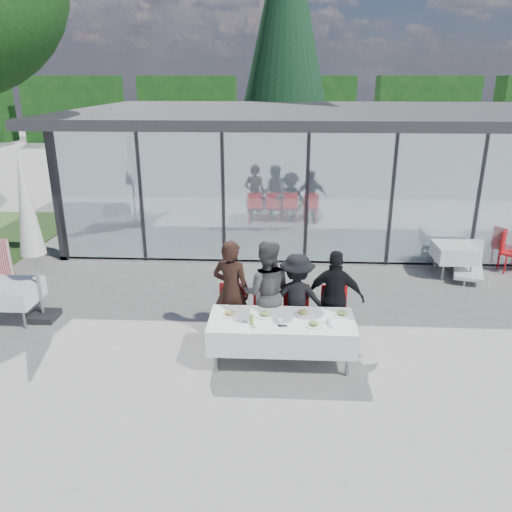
% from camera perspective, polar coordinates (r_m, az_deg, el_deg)
% --- Properties ---
extents(ground, '(90.00, 90.00, 0.00)m').
position_cam_1_polar(ground, '(8.50, -0.38, -10.45)').
color(ground, gray).
rests_on(ground, ground).
extents(pavilion, '(14.80, 8.80, 3.44)m').
position_cam_1_polar(pavilion, '(15.73, 8.82, 11.73)').
color(pavilion, gray).
rests_on(pavilion, ground).
extents(treeline, '(62.50, 2.00, 4.40)m').
position_cam_1_polar(treeline, '(35.48, -1.06, 16.38)').
color(treeline, '#113611').
rests_on(treeline, ground).
extents(dining_table, '(2.26, 0.96, 0.75)m').
position_cam_1_polar(dining_table, '(7.88, 2.93, -8.62)').
color(dining_table, white).
rests_on(dining_table, ground).
extents(diner_a, '(0.82, 0.82, 1.80)m').
position_cam_1_polar(diner_a, '(8.38, -2.84, -4.05)').
color(diner_a, black).
rests_on(diner_a, ground).
extents(diner_chair_a, '(0.44, 0.44, 0.97)m').
position_cam_1_polar(diner_chair_a, '(8.58, -2.76, -6.11)').
color(diner_chair_a, red).
rests_on(diner_chair_a, ground).
extents(diner_b, '(0.88, 0.88, 1.80)m').
position_cam_1_polar(diner_b, '(8.34, 1.15, -4.14)').
color(diner_b, '#474747').
rests_on(diner_b, ground).
extents(diner_chair_b, '(0.44, 0.44, 0.97)m').
position_cam_1_polar(diner_chair_b, '(8.55, 1.14, -6.20)').
color(diner_chair_b, red).
rests_on(diner_chair_b, ground).
extents(diner_c, '(1.05, 1.05, 1.57)m').
position_cam_1_polar(diner_c, '(8.39, 4.66, -4.89)').
color(diner_c, black).
rests_on(diner_c, ground).
extents(diner_chair_c, '(0.44, 0.44, 0.97)m').
position_cam_1_polar(diner_chair_c, '(8.55, 4.61, -6.26)').
color(diner_chair_c, red).
rests_on(diner_chair_c, ground).
extents(diner_d, '(1.12, 1.12, 1.64)m').
position_cam_1_polar(diner_d, '(8.42, 9.02, -4.73)').
color(diner_d, black).
rests_on(diner_d, ground).
extents(diner_chair_d, '(0.44, 0.44, 0.97)m').
position_cam_1_polar(diner_chair_d, '(8.59, 8.88, -6.30)').
color(diner_chair_d, red).
rests_on(diner_chair_d, ground).
extents(plate_a, '(0.28, 0.28, 0.07)m').
position_cam_1_polar(plate_a, '(7.91, -3.02, -6.57)').
color(plate_a, white).
rests_on(plate_a, dining_table).
extents(plate_b, '(0.28, 0.28, 0.07)m').
position_cam_1_polar(plate_b, '(7.86, 0.96, -6.70)').
color(plate_b, white).
rests_on(plate_b, dining_table).
extents(plate_c, '(0.28, 0.28, 0.07)m').
position_cam_1_polar(plate_c, '(7.95, 5.40, -6.47)').
color(plate_c, white).
rests_on(plate_c, dining_table).
extents(plate_d, '(0.28, 0.28, 0.07)m').
position_cam_1_polar(plate_d, '(8.00, 9.77, -6.52)').
color(plate_d, white).
rests_on(plate_d, dining_table).
extents(plate_extra, '(0.28, 0.28, 0.07)m').
position_cam_1_polar(plate_extra, '(7.62, 6.59, -7.73)').
color(plate_extra, white).
rests_on(plate_extra, dining_table).
extents(juice_bottle, '(0.06, 0.06, 0.16)m').
position_cam_1_polar(juice_bottle, '(7.58, -0.49, -7.28)').
color(juice_bottle, '#81AB47').
rests_on(juice_bottle, dining_table).
extents(drinking_glasses, '(0.80, 0.12, 0.10)m').
position_cam_1_polar(drinking_glasses, '(7.62, 5.53, -7.48)').
color(drinking_glasses, silver).
rests_on(drinking_glasses, dining_table).
extents(folded_eyeglasses, '(0.14, 0.03, 0.01)m').
position_cam_1_polar(folded_eyeglasses, '(7.58, 3.05, -7.95)').
color(folded_eyeglasses, black).
rests_on(folded_eyeglasses, dining_table).
extents(spare_table_left, '(0.86, 0.86, 0.74)m').
position_cam_1_polar(spare_table_left, '(10.16, -26.00, -3.85)').
color(spare_table_left, white).
rests_on(spare_table_left, ground).
extents(spare_table_right, '(0.86, 0.86, 0.74)m').
position_cam_1_polar(spare_table_right, '(12.08, 21.71, 0.35)').
color(spare_table_right, white).
rests_on(spare_table_right, ground).
extents(spare_chair_a, '(0.61, 0.61, 0.97)m').
position_cam_1_polar(spare_chair_a, '(12.93, 26.85, 0.74)').
color(spare_chair_a, red).
rests_on(spare_chair_a, ground).
extents(market_umbrella, '(0.50, 0.50, 3.00)m').
position_cam_1_polar(market_umbrella, '(9.59, -24.60, 3.94)').
color(market_umbrella, black).
rests_on(market_umbrella, ground).
extents(lounger, '(0.97, 1.45, 0.72)m').
position_cam_1_polar(lounger, '(12.38, 23.09, -0.84)').
color(lounger, silver).
rests_on(lounger, ground).
extents(conifer_tree, '(4.00, 4.00, 10.50)m').
position_cam_1_polar(conifer_tree, '(20.41, 3.41, 24.51)').
color(conifer_tree, '#382316').
rests_on(conifer_tree, ground).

